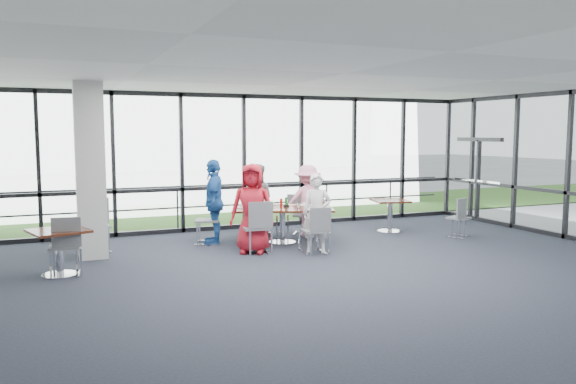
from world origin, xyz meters
name	(u,v)px	position (x,y,z in m)	size (l,w,h in m)	color
floor	(343,277)	(0.00, 0.00, -0.01)	(12.00, 10.00, 0.02)	#1E232E
ceiling	(346,73)	(0.00, 0.00, 3.20)	(12.00, 10.00, 0.04)	silver
curtain_wall_back	(244,162)	(0.00, 5.00, 1.60)	(12.00, 0.10, 3.20)	white
exit_door	(478,181)	(6.00, 3.75, 1.05)	(0.12, 1.60, 2.10)	black
structural_column	(90,171)	(-3.60, 3.00, 1.60)	(0.50, 0.50, 3.20)	silver
apron	(196,205)	(0.00, 10.00, -0.02)	(80.00, 70.00, 0.02)	slate
grass_strip	(212,212)	(0.00, 8.00, 0.01)	(80.00, 5.00, 0.01)	#23501E
hangar_main	(177,123)	(4.00, 32.00, 3.00)	(24.00, 10.00, 6.00)	silver
guard_rail	(237,205)	(0.00, 5.60, 0.50)	(0.06, 0.06, 12.00)	#2D2D33
main_table	(282,213)	(0.14, 2.91, 0.64)	(2.31, 1.76, 0.75)	#341A0E
side_table_left	(59,237)	(-4.19, 1.80, 0.63)	(1.03, 1.03, 0.75)	#341A0E
side_table_right	(390,206)	(2.93, 3.17, 0.62)	(0.92, 0.92, 0.75)	#341A0E
diner_near_left	(252,208)	(-0.75, 2.25, 0.86)	(0.84, 0.55, 1.71)	#B51725
diner_near_right	(317,213)	(0.39, 1.81, 0.76)	(0.55, 0.40, 1.52)	silver
diner_far_left	(256,200)	(-0.07, 3.95, 0.80)	(0.78, 0.48, 1.60)	slate
diner_far_right	(308,201)	(0.97, 3.47, 0.79)	(1.02, 0.53, 1.58)	pink
diner_end	(214,202)	(-1.19, 3.38, 0.88)	(1.03, 0.56, 1.75)	#2058A5
chair_main_nl	(256,228)	(-0.71, 2.19, 0.49)	(0.48, 0.48, 0.98)	slate
chair_main_nr	(314,231)	(0.30, 1.72, 0.44)	(0.43, 0.43, 0.88)	slate
chair_main_fl	(261,214)	(0.06, 4.01, 0.48)	(0.47, 0.47, 0.96)	slate
chair_main_fr	(303,215)	(0.96, 3.69, 0.44)	(0.43, 0.43, 0.87)	slate
chair_main_end	(207,220)	(-1.33, 3.45, 0.49)	(0.48, 0.48, 0.98)	slate
chair_spare_la	(65,246)	(-4.10, 1.79, 0.47)	(0.46, 0.46, 0.95)	slate
chair_spare_lb	(94,227)	(-3.54, 3.41, 0.50)	(0.49, 0.49, 1.00)	slate
chair_spare_r	(459,218)	(3.94, 2.00, 0.43)	(0.42, 0.42, 0.86)	slate
plate_nl	(258,210)	(-0.47, 2.71, 0.76)	(0.27, 0.27, 0.01)	white
plate_nr	(312,209)	(0.56, 2.38, 0.76)	(0.28, 0.28, 0.01)	white
plate_fl	(258,205)	(-0.22, 3.44, 0.76)	(0.23, 0.23, 0.01)	white
plate_fr	(305,205)	(0.72, 3.05, 0.76)	(0.27, 0.27, 0.01)	white
plate_end	(241,207)	(-0.66, 3.22, 0.76)	(0.28, 0.28, 0.01)	white
tumbler_a	(272,206)	(-0.17, 2.71, 0.82)	(0.07, 0.07, 0.13)	white
tumbler_b	(298,205)	(0.37, 2.63, 0.82)	(0.07, 0.07, 0.13)	white
tumbler_c	(286,202)	(0.32, 3.13, 0.82)	(0.07, 0.07, 0.14)	white
tumbler_d	(250,205)	(-0.52, 3.04, 0.82)	(0.07, 0.07, 0.14)	white
menu_a	(273,210)	(-0.21, 2.60, 0.75)	(0.30, 0.21, 0.00)	beige
menu_b	(325,209)	(0.84, 2.33, 0.75)	(0.29, 0.20, 0.00)	beige
menu_c	(290,205)	(0.43, 3.20, 0.75)	(0.27, 0.19, 0.00)	beige
condiment_caddy	(286,206)	(0.24, 2.94, 0.77)	(0.10, 0.07, 0.04)	black
ketchup_bottle	(281,203)	(0.13, 2.97, 0.84)	(0.06, 0.06, 0.18)	#99110A
green_bottle	(286,202)	(0.25, 2.99, 0.85)	(0.05, 0.05, 0.20)	#1C731D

